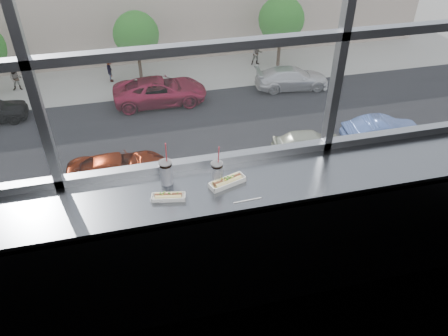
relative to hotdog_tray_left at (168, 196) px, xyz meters
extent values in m
plane|color=black|center=(0.28, 0.33, -0.57)|extent=(6.00, 0.00, 6.00)
cube|color=slate|center=(0.28, 0.06, -0.05)|extent=(6.00, 0.55, 0.06)
cube|color=slate|center=(0.28, -0.20, -0.57)|extent=(6.00, 0.04, 1.04)
cube|color=white|center=(0.00, 0.00, -0.02)|extent=(0.24, 0.11, 0.01)
cube|color=white|center=(0.00, 0.00, 0.00)|extent=(0.24, 0.11, 0.03)
cylinder|color=#DECB7D|center=(0.00, 0.00, 0.00)|extent=(0.18, 0.07, 0.04)
cylinder|color=brown|center=(0.00, 0.00, 0.01)|extent=(0.18, 0.06, 0.03)
cube|color=white|center=(0.42, 0.06, -0.02)|extent=(0.28, 0.16, 0.01)
cube|color=white|center=(0.42, 0.06, 0.00)|extent=(0.28, 0.16, 0.04)
cylinder|color=#DECB7D|center=(0.42, 0.06, 0.01)|extent=(0.21, 0.10, 0.04)
cylinder|color=brown|center=(0.42, 0.06, 0.02)|extent=(0.21, 0.09, 0.03)
cylinder|color=white|center=(0.01, 0.18, 0.06)|extent=(0.09, 0.09, 0.17)
cylinder|color=black|center=(0.01, 0.18, 0.14)|extent=(0.09, 0.09, 0.02)
cylinder|color=silver|center=(0.01, 0.18, 0.15)|extent=(0.09, 0.09, 0.01)
cylinder|color=red|center=(0.03, 0.17, 0.23)|extent=(0.01, 0.05, 0.18)
cylinder|color=white|center=(0.36, 0.11, 0.06)|extent=(0.08, 0.08, 0.16)
cylinder|color=black|center=(0.36, 0.11, 0.12)|extent=(0.08, 0.08, 0.02)
cylinder|color=silver|center=(0.36, 0.11, 0.14)|extent=(0.08, 0.08, 0.01)
cylinder|color=red|center=(0.37, 0.10, 0.21)|extent=(0.01, 0.04, 0.16)
cylinder|color=white|center=(0.51, -0.14, -0.02)|extent=(0.20, 0.02, 0.01)
ellipsoid|color=silver|center=(-0.07, 0.01, -0.01)|extent=(0.11, 0.08, 0.03)
plane|color=#A09E95|center=(0.28, 43.83, -12.12)|extent=(120.00, 120.00, 0.00)
cube|color=#A09E95|center=(0.28, 7.33, -12.10)|extent=(50.00, 14.00, 0.04)
cube|color=black|center=(0.28, 20.33, -12.09)|extent=(80.00, 10.00, 0.06)
cube|color=#A09E95|center=(0.28, 28.33, -12.10)|extent=(80.00, 6.00, 0.04)
imported|color=#4D6AB2|center=(13.78, 16.33, -11.04)|extent=(3.18, 6.34, 2.04)
imported|color=#661400|center=(-1.16, 16.33, -11.12)|extent=(2.43, 5.68, 1.88)
imported|color=silver|center=(11.25, 24.33, -11.06)|extent=(3.18, 6.28, 2.01)
imported|color=maroon|center=(1.95, 24.33, -10.92)|extent=(3.00, 6.90, 2.28)
imported|color=beige|center=(9.22, 16.33, -11.14)|extent=(2.81, 5.73, 1.85)
imported|color=#66605B|center=(-7.63, 28.63, -11.07)|extent=(0.90, 0.68, 2.03)
imported|color=#66605B|center=(-1.16, 28.51, -10.99)|extent=(0.73, 0.97, 2.18)
imported|color=#66605B|center=(10.08, 28.90, -10.99)|extent=(0.97, 0.73, 2.18)
cylinder|color=#47382B|center=(0.98, 28.33, -10.92)|extent=(0.24, 0.24, 2.41)
sphere|color=#24771C|center=(0.98, 28.33, -8.70)|extent=(3.22, 3.22, 3.22)
cylinder|color=#47382B|center=(11.67, 28.33, -10.83)|extent=(0.26, 0.26, 2.58)
sphere|color=#24771C|center=(11.67, 28.33, -8.47)|extent=(3.44, 3.44, 3.44)
camera|label=1|loc=(-0.17, -2.25, 1.89)|focal=35.00mm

